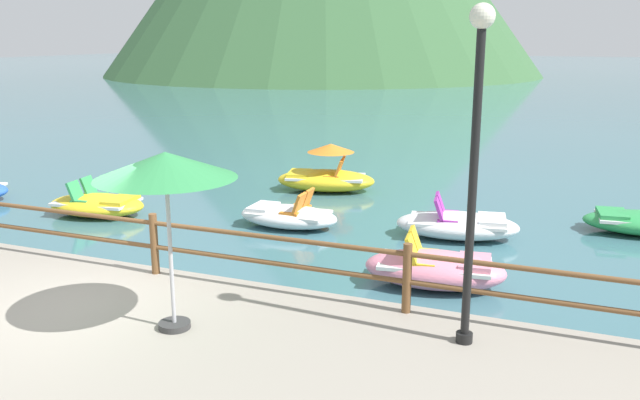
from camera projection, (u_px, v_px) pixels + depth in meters
name	position (u px, v px, depth m)	size (l,w,h in m)	color
ground_plane	(495.00, 96.00, 44.95)	(200.00, 200.00, 0.00)	#3D6B75
dock_railing	(154.00, 237.00, 10.12)	(23.92, 0.12, 0.95)	brown
lamp_post	(475.00, 147.00, 7.38)	(0.28, 0.28, 3.91)	black
beach_umbrella	(166.00, 168.00, 7.84)	(1.70, 1.70, 2.24)	#B2B2B7
pedal_boat_1	(288.00, 216.00, 14.13)	(2.19, 1.20, 0.82)	white
pedal_boat_2	(97.00, 204.00, 15.06)	(2.41, 1.63, 0.82)	yellow
pedal_boat_4	(326.00, 175.00, 17.40)	(2.79, 1.85, 1.25)	yellow
pedal_boat_5	(458.00, 225.00, 13.35)	(2.61, 1.63, 0.85)	white
pedal_boat_6	(435.00, 268.00, 10.73)	(2.40, 1.45, 0.90)	pink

